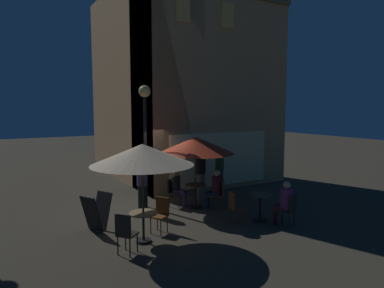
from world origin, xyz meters
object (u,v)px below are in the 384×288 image
object	(u,v)px
cafe_table_0	(196,191)
patron_seated_0	(215,187)
street_lamp_near_corner	(145,115)
patron_standing_4	(142,187)
patio_umbrella_1	(142,155)
patron_standing_5	(201,176)
cafe_chair_2	(125,231)
patron_standing_3	(220,173)
cafe_chair_4	(235,205)
menu_sandwich_board	(97,212)
patio_umbrella_0	(196,145)
patron_seated_1	(177,186)
cafe_chair_1	(173,189)
cafe_table_1	(143,221)
cafe_chair_3	(161,212)
cafe_chair_5	(289,208)
cafe_table_2	(260,203)
patron_seated_2	(285,201)

from	to	relation	value
cafe_table_0	patron_seated_0	size ratio (longest dim) A/B	0.61
street_lamp_near_corner	patron_standing_4	distance (m)	2.29
patio_umbrella_1	patron_standing_5	bearing A→B (deg)	38.05
cafe_chair_2	patron_standing_3	bearing A→B (deg)	-4.88
cafe_chair_4	menu_sandwich_board	bearing A→B (deg)	172.36
street_lamp_near_corner	menu_sandwich_board	distance (m)	3.49
cafe_chair_2	patron_seated_0	size ratio (longest dim) A/B	0.74
patio_umbrella_0	patron_seated_1	size ratio (longest dim) A/B	1.99
patron_seated_1	patron_standing_4	distance (m)	1.29
patron_seated_0	patron_standing_3	world-z (taller)	patron_standing_3
cafe_chair_1	cafe_chair_4	world-z (taller)	cafe_chair_1
patron_seated_0	patron_standing_5	size ratio (longest dim) A/B	0.74
patio_umbrella_0	patio_umbrella_1	bearing A→B (deg)	-144.79
cafe_table_0	patron_seated_1	distance (m)	0.65
cafe_table_1	patron_seated_1	size ratio (longest dim) A/B	0.60
patio_umbrella_0	cafe_chair_3	bearing A→B (deg)	-143.78
street_lamp_near_corner	cafe_chair_5	world-z (taller)	street_lamp_near_corner
cafe_table_0	patron_standing_5	xyz separation A→B (m)	(0.63, 0.69, 0.32)
cafe_chair_3	menu_sandwich_board	bearing A→B (deg)	-66.00
cafe_table_2	street_lamp_near_corner	bearing A→B (deg)	128.29
patron_seated_1	cafe_chair_1	bearing A→B (deg)	180.00
patron_seated_0	cafe_table_2	bearing A→B (deg)	146.56
cafe_chair_3	patron_standing_3	size ratio (longest dim) A/B	0.51
menu_sandwich_board	patron_seated_1	world-z (taller)	patron_seated_1
cafe_table_0	cafe_chair_5	xyz separation A→B (m)	(1.30, -2.86, -0.01)
cafe_table_1	patron_seated_1	bearing A→B (deg)	46.72
cafe_table_0	cafe_chair_4	bearing A→B (deg)	-84.28
patio_umbrella_0	patron_standing_3	distance (m)	2.00
cafe_chair_2	cafe_chair_3	world-z (taller)	cafe_chair_2
menu_sandwich_board	patio_umbrella_1	xyz separation A→B (m)	(0.77, -1.38, 1.66)
cafe_chair_2	cafe_chair_3	distance (m)	1.59
cafe_table_2	patio_umbrella_0	size ratio (longest dim) A/B	0.32
patio_umbrella_1	street_lamp_near_corner	bearing A→B (deg)	66.06
patron_seated_1	menu_sandwich_board	bearing A→B (deg)	-116.34
menu_sandwich_board	cafe_chair_2	size ratio (longest dim) A/B	1.03
patron_standing_3	cafe_table_0	bearing A→B (deg)	-153.19
patio_umbrella_0	patron_seated_1	distance (m)	1.51
patio_umbrella_1	cafe_chair_5	xyz separation A→B (m)	(3.88, -1.04, -1.62)
patron_seated_0	patron_standing_5	xyz separation A→B (m)	(0.13, 1.11, 0.15)
patio_umbrella_1	patron_seated_2	bearing A→B (deg)	-13.32
cafe_table_0	patron_seated_1	bearing A→B (deg)	133.51
menu_sandwich_board	cafe_table_0	bearing A→B (deg)	-20.39
patron_seated_1	cafe_table_1	bearing A→B (deg)	-86.79
street_lamp_near_corner	patron_standing_5	bearing A→B (deg)	-6.48
menu_sandwich_board	patron_standing_3	distance (m)	4.97
cafe_table_2	patron_standing_4	size ratio (longest dim) A/B	0.47
cafe_table_1	patio_umbrella_1	world-z (taller)	patio_umbrella_1
patron_seated_2	patio_umbrella_0	bearing A→B (deg)	2.39
patron_seated_2	patron_standing_5	bearing A→B (deg)	-11.86
cafe_chair_1	cafe_chair_5	bearing A→B (deg)	-15.31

